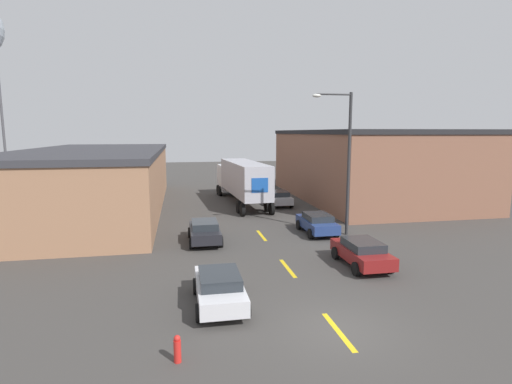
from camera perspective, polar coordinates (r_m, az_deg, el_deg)
ground_plane at (r=14.76m, az=11.46°, el=-18.68°), size 160.00×160.00×0.00m
road_centerline at (r=20.29m, az=4.56°, el=-10.79°), size 0.20×15.71×0.01m
warehouse_left at (r=37.39m, az=-21.93°, el=1.67°), size 11.28×28.55×5.29m
warehouse_right at (r=42.34m, az=15.54°, el=3.83°), size 13.79×22.65×6.94m
semi_truck at (r=37.75m, az=-2.12°, el=1.97°), size 3.60×13.89×4.03m
parked_car_left_far at (r=24.76m, az=-7.35°, el=-5.51°), size 1.96×4.10×1.36m
parked_car_right_far at (r=36.89m, az=3.27°, el=-0.81°), size 1.96×4.10×1.36m
parked_car_right_near at (r=21.02m, az=14.89°, el=-8.28°), size 1.96×4.10×1.36m
parked_car_right_mid at (r=27.01m, az=8.72°, el=-4.36°), size 1.96×4.10×1.36m
parked_car_left_near at (r=16.03m, az=-5.24°, el=-13.39°), size 1.96×4.10×1.36m
street_lamp at (r=26.36m, az=12.60°, el=5.21°), size 2.65×0.32×9.21m
fire_hydrant at (r=12.78m, az=-11.17°, el=-21.12°), size 0.22×0.22×0.84m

